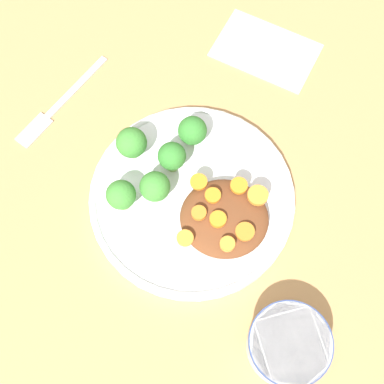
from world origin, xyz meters
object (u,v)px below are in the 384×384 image
(plate, at_px, (192,198))
(dip_bowl, at_px, (288,345))
(napkin, at_px, (266,50))
(fork, at_px, (55,108))

(plate, distance_m, dip_bowl, 0.22)
(plate, xyz_separation_m, napkin, (0.08, 0.26, -0.01))
(dip_bowl, bearing_deg, napkin, 97.47)
(plate, relative_size, fork, 1.64)
(dip_bowl, distance_m, napkin, 0.44)
(dip_bowl, distance_m, fork, 0.46)
(dip_bowl, xyz_separation_m, fork, (-0.35, 0.29, -0.02))
(plate, xyz_separation_m, dip_bowl, (0.14, -0.18, 0.01))
(fork, relative_size, napkin, 0.96)
(plate, bearing_deg, fork, 151.60)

